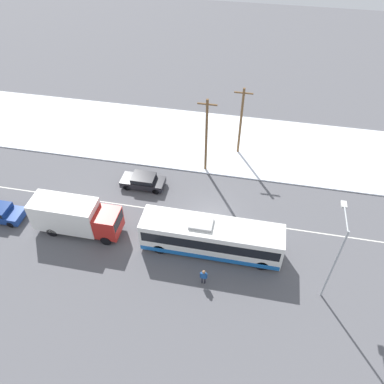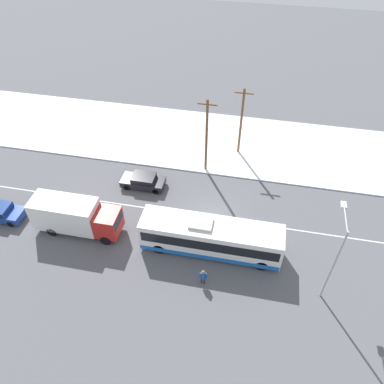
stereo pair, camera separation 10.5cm
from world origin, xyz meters
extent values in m
plane|color=#56565B|center=(0.00, 0.00, 0.00)|extent=(120.00, 120.00, 0.00)
cube|color=silver|center=(0.00, 11.32, 0.06)|extent=(80.00, 11.08, 0.12)
cube|color=silver|center=(0.00, 0.00, 0.00)|extent=(60.00, 0.12, 0.00)
cube|color=white|center=(0.54, -3.48, 1.58)|extent=(11.19, 2.55, 2.60)
cube|color=black|center=(0.54, -3.48, 1.89)|extent=(10.75, 2.57, 0.99)
cube|color=blue|center=(0.54, -3.48, 0.51)|extent=(11.08, 2.57, 0.47)
cube|color=#B2B2B2|center=(-0.30, -3.48, 3.00)|extent=(1.80, 1.40, 0.24)
cylinder|color=black|center=(4.74, -4.62, 0.50)|extent=(1.00, 0.28, 1.00)
cylinder|color=black|center=(4.74, -2.35, 0.50)|extent=(1.00, 0.28, 1.00)
cylinder|color=black|center=(-3.45, -4.62, 0.50)|extent=(1.00, 0.28, 1.00)
cylinder|color=black|center=(-3.45, -2.35, 0.50)|extent=(1.00, 0.28, 1.00)
cube|color=silver|center=(-11.67, -3.61, 1.83)|extent=(5.44, 2.30, 2.67)
cube|color=red|center=(-8.00, -3.61, 1.54)|extent=(1.90, 2.19, 2.08)
cube|color=black|center=(-7.07, -3.61, 1.95)|extent=(0.06, 1.96, 0.92)
cylinder|color=black|center=(-8.00, -4.63, 0.45)|extent=(0.90, 0.26, 0.90)
cylinder|color=black|center=(-8.00, -2.59, 0.45)|extent=(0.90, 0.26, 0.90)
cylinder|color=black|center=(-12.76, -4.63, 0.45)|extent=(0.90, 0.26, 0.90)
cylinder|color=black|center=(-12.76, -2.59, 0.45)|extent=(0.90, 0.26, 0.90)
cube|color=black|center=(-7.03, 2.79, 0.53)|extent=(4.13, 1.80, 0.62)
cube|color=black|center=(-6.93, 2.79, 1.07)|extent=(2.15, 1.66, 0.46)
cube|color=black|center=(-6.93, 2.79, 1.08)|extent=(1.98, 1.69, 0.37)
cylinder|color=black|center=(-8.40, 2.00, 0.32)|extent=(0.64, 0.22, 0.64)
cylinder|color=black|center=(-8.40, 3.58, 0.32)|extent=(0.64, 0.22, 0.64)
cylinder|color=black|center=(-5.57, 2.00, 0.32)|extent=(0.64, 0.22, 0.64)
cylinder|color=black|center=(-5.57, 3.58, 0.32)|extent=(0.64, 0.22, 0.64)
cube|color=navy|center=(-18.16, -3.63, 0.57)|extent=(4.20, 1.80, 0.69)
cylinder|color=black|center=(-16.76, -4.42, 0.32)|extent=(0.64, 0.22, 0.64)
cylinder|color=black|center=(-16.76, -2.84, 0.32)|extent=(0.64, 0.22, 0.64)
cylinder|color=#23232D|center=(0.40, -6.76, 0.36)|extent=(0.11, 0.11, 0.72)
cylinder|color=#23232D|center=(0.62, -6.76, 0.36)|extent=(0.11, 0.11, 0.72)
cube|color=#19478C|center=(0.51, -6.76, 1.02)|extent=(0.38, 0.20, 0.60)
sphere|color=#8E6647|center=(0.51, -6.76, 1.45)|extent=(0.25, 0.25, 0.25)
cylinder|color=#19478C|center=(0.28, -6.76, 0.99)|extent=(0.09, 0.09, 0.57)
cylinder|color=#19478C|center=(0.75, -6.76, 0.99)|extent=(0.09, 0.09, 0.57)
cylinder|color=#9EA3A8|center=(9.19, -6.08, 3.60)|extent=(0.14, 0.14, 7.21)
cylinder|color=#9EA3A8|center=(9.19, -4.81, 7.06)|extent=(0.10, 2.54, 0.10)
cube|color=silver|center=(9.19, -3.54, 6.99)|extent=(0.36, 0.60, 0.16)
cylinder|color=brown|center=(-1.59, 6.41, 3.99)|extent=(0.24, 0.24, 7.99)
cube|color=brown|center=(-1.59, 6.41, 7.49)|extent=(1.80, 0.12, 0.12)
cylinder|color=brown|center=(1.33, 9.93, 3.74)|extent=(0.24, 0.24, 7.49)
cube|color=brown|center=(1.33, 9.93, 6.99)|extent=(1.80, 0.12, 0.12)
camera|label=1|loc=(2.72, -22.37, 24.55)|focal=35.00mm
camera|label=2|loc=(2.82, -22.35, 24.55)|focal=35.00mm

